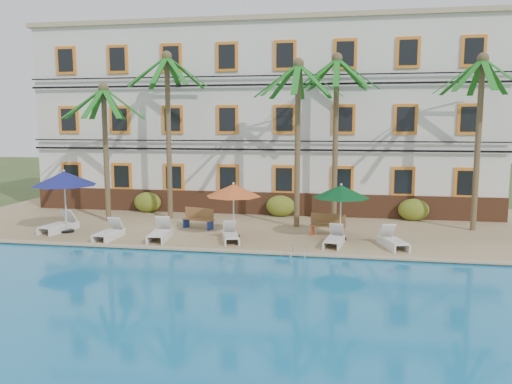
% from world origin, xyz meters
% --- Properties ---
extents(ground, '(100.00, 100.00, 0.00)m').
position_xyz_m(ground, '(0.00, 0.00, 0.00)').
color(ground, '#384C23').
rests_on(ground, ground).
extents(pool_deck, '(30.00, 12.00, 0.25)m').
position_xyz_m(pool_deck, '(0.00, 5.00, 0.12)').
color(pool_deck, tan).
rests_on(pool_deck, ground).
extents(swimming_pool, '(26.00, 12.00, 0.20)m').
position_xyz_m(swimming_pool, '(0.00, -7.00, 0.10)').
color(swimming_pool, '#1776AF').
rests_on(swimming_pool, ground).
extents(pool_coping, '(30.00, 0.35, 0.06)m').
position_xyz_m(pool_coping, '(0.00, -0.90, 0.28)').
color(pool_coping, tan).
rests_on(pool_coping, pool_deck).
extents(hotel_building, '(25.40, 6.44, 10.22)m').
position_xyz_m(hotel_building, '(0.00, 9.98, 5.37)').
color(hotel_building, silver).
rests_on(hotel_building, pool_deck).
extents(palm_a, '(4.05, 4.05, 6.75)m').
position_xyz_m(palm_a, '(-6.91, 3.99, 4.63)').
color(palm_a, brown).
rests_on(palm_a, pool_deck).
extents(palm_b, '(4.05, 4.05, 8.32)m').
position_xyz_m(palm_b, '(-4.11, 5.17, 5.54)').
color(palm_b, brown).
rests_on(palm_b, pool_deck).
extents(palm_c, '(4.05, 4.05, 7.71)m').
position_xyz_m(palm_c, '(2.43, 4.10, 5.19)').
color(palm_c, brown).
rests_on(palm_c, pool_deck).
extents(palm_d, '(4.05, 4.05, 8.11)m').
position_xyz_m(palm_d, '(4.12, 5.70, 5.43)').
color(palm_d, brown).
rests_on(palm_d, pool_deck).
extents(palm_e, '(4.05, 4.05, 7.84)m').
position_xyz_m(palm_e, '(10.37, 4.72, 5.27)').
color(palm_e, brown).
rests_on(palm_e, pool_deck).
extents(shrub_left, '(1.50, 0.90, 1.10)m').
position_xyz_m(shrub_left, '(-5.91, 6.60, 0.80)').
color(shrub_left, '#1C5C1A').
rests_on(shrub_left, pool_deck).
extents(shrub_mid, '(1.50, 0.90, 1.10)m').
position_xyz_m(shrub_mid, '(1.37, 6.60, 0.80)').
color(shrub_mid, '#1C5C1A').
rests_on(shrub_mid, pool_deck).
extents(shrub_right, '(1.50, 0.90, 1.10)m').
position_xyz_m(shrub_right, '(8.02, 6.60, 0.80)').
color(shrub_right, '#1C5C1A').
rests_on(shrub_right, pool_deck).
extents(umbrella_blue, '(2.79, 2.79, 2.79)m').
position_xyz_m(umbrella_blue, '(-7.54, 1.22, 2.63)').
color(umbrella_blue, black).
rests_on(umbrella_blue, pool_deck).
extents(umbrella_red, '(2.34, 2.34, 2.35)m').
position_xyz_m(umbrella_red, '(0.00, 1.48, 2.25)').
color(umbrella_red, black).
rests_on(umbrella_red, pool_deck).
extents(umbrella_green, '(2.35, 2.35, 2.36)m').
position_xyz_m(umbrella_green, '(4.45, 1.80, 2.26)').
color(umbrella_green, black).
rests_on(umbrella_green, pool_deck).
extents(lounger_a, '(1.01, 2.04, 0.92)m').
position_xyz_m(lounger_a, '(-7.94, 1.28, 0.55)').
color(lounger_a, silver).
rests_on(lounger_a, pool_deck).
extents(lounger_b, '(0.71, 1.79, 0.84)m').
position_xyz_m(lounger_b, '(-5.09, 0.34, 0.52)').
color(lounger_b, silver).
rests_on(lounger_b, pool_deck).
extents(lounger_c, '(0.88, 1.96, 0.90)m').
position_xyz_m(lounger_c, '(-2.93, 0.57, 0.54)').
color(lounger_c, silver).
rests_on(lounger_c, pool_deck).
extents(lounger_d, '(1.06, 1.78, 0.79)m').
position_xyz_m(lounger_d, '(0.03, 0.75, 0.51)').
color(lounger_d, silver).
rests_on(lounger_d, pool_deck).
extents(lounger_e, '(0.86, 1.78, 0.81)m').
position_xyz_m(lounger_e, '(4.23, 0.76, 0.51)').
color(lounger_e, silver).
rests_on(lounger_e, pool_deck).
extents(lounger_f, '(1.14, 1.89, 0.84)m').
position_xyz_m(lounger_f, '(6.48, 0.83, 0.52)').
color(lounger_f, silver).
rests_on(lounger_f, pool_deck).
extents(bench_left, '(1.57, 0.87, 0.93)m').
position_xyz_m(bench_left, '(-1.98, 3.03, 0.72)').
color(bench_left, olive).
rests_on(bench_left, pool_deck).
extents(bench_right, '(1.54, 0.61, 0.93)m').
position_xyz_m(bench_right, '(3.93, 2.56, 0.72)').
color(bench_right, olive).
rests_on(bench_right, pool_deck).
extents(pool_ladder, '(0.54, 0.74, 0.74)m').
position_xyz_m(pool_ladder, '(2.97, -1.00, 0.25)').
color(pool_ladder, silver).
rests_on(pool_ladder, ground).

